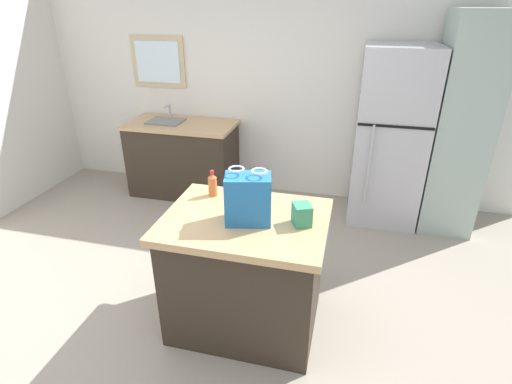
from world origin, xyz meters
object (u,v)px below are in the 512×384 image
Objects in this scene: tall_cabinet at (460,127)px; shopping_bag at (248,199)px; refrigerator at (390,138)px; small_box at (302,214)px; bottle at (213,185)px; kitchen_island at (246,272)px.

tall_cabinet is 2.59m from shopping_bag.
tall_cabinet reaches higher than refrigerator.
bottle is at bearing 159.77° from small_box.
refrigerator reaches higher than shopping_bag.
small_box is (-1.28, -1.96, -0.10)m from tall_cabinet.
refrigerator is 2.25m from shopping_bag.
refrigerator reaches higher than small_box.
kitchen_island is 5.54× the size of bottle.
shopping_bag is (-1.63, -2.01, -0.01)m from tall_cabinet.
shopping_bag is 2.61× the size of small_box.
bottle is (-0.70, 0.26, 0.02)m from small_box.
refrigerator is at bearing -179.98° from tall_cabinet.
shopping_bag is at bearing -172.12° from small_box.
refrigerator is (1.03, 1.97, 0.46)m from kitchen_island.
small_box is 0.75m from bottle.
shopping_bag is at bearing -116.30° from refrigerator.
small_box is at bearing 7.88° from shopping_bag.
kitchen_island is 2.27m from refrigerator.
shopping_bag is at bearing -40.78° from bottle.
small_box is (-0.65, -1.96, 0.06)m from refrigerator.
tall_cabinet reaches higher than small_box.
refrigerator is 0.66m from tall_cabinet.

